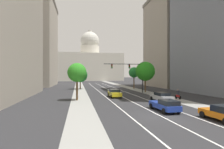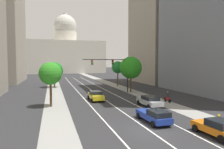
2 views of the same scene
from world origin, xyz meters
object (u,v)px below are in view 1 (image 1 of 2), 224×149
cyclist (178,94)px  traffic_signal_mast (131,70)px  car_silver (162,97)px  street_tree_near_right (145,71)px  capitol_building (90,64)px  street_tree_far_right (134,73)px  car_yellow (114,93)px  car_orange (223,113)px  street_tree_near_left (80,75)px  street_tree_mid_left (77,73)px  car_blue (165,105)px

cyclist → traffic_signal_mast: bearing=18.9°
car_silver → traffic_signal_mast: size_ratio=0.50×
street_tree_near_right → capitol_building: bearing=94.9°
capitol_building → street_tree_far_right: 77.65m
car_yellow → car_orange: (6.32, -18.73, -0.03)m
street_tree_near_left → street_tree_mid_left: street_tree_near_left is taller
car_orange → car_blue: bearing=29.8°
street_tree_near_right → cyclist: bearing=-84.5°
traffic_signal_mast → street_tree_near_left: traffic_signal_mast is taller
car_silver → street_tree_mid_left: size_ratio=0.76×
capitol_building → street_tree_near_right: capitol_building is taller
capitol_building → traffic_signal_mast: capitol_building is taller
street_tree_mid_left → cyclist: bearing=-6.1°
car_yellow → car_orange: bearing=-161.9°
car_silver → cyclist: 4.39m
car_silver → street_tree_near_right: size_ratio=0.63×
street_tree_far_right → car_yellow: bearing=-118.1°
car_orange → traffic_signal_mast: bearing=-0.5°
street_tree_near_right → street_tree_far_right: (0.59, 10.60, -0.18)m
street_tree_near_right → car_orange: bearing=-96.1°
car_silver → street_tree_far_right: street_tree_far_right is taller
cyclist → street_tree_near_right: bearing=1.2°
street_tree_near_right → street_tree_far_right: 10.62m
car_blue → traffic_signal_mast: size_ratio=0.52×
capitol_building → street_tree_near_left: bearing=-95.8°
street_tree_near_left → car_silver: bearing=-64.9°
street_tree_near_left → capitol_building: bearing=84.2°
capitol_building → street_tree_mid_left: size_ratio=7.06×
capitol_building → street_tree_near_right: (7.53, -87.54, -6.52)m
capitol_building → street_tree_near_left: (-7.70, -75.18, -7.46)m
car_orange → street_tree_far_right: (3.38, 36.92, 4.11)m
car_orange → street_tree_mid_left: street_tree_mid_left is taller
car_blue → car_orange: 5.87m
capitol_building → car_blue: size_ratio=9.07×
car_orange → car_yellow: bearing=15.9°
cyclist → street_tree_mid_left: size_ratio=0.28×
traffic_signal_mast → street_tree_mid_left: (-12.23, -9.84, -0.65)m
car_silver → street_tree_near_left: 29.47m
car_yellow → cyclist: size_ratio=2.70×
car_silver → car_blue: (-3.15, -7.22, -0.03)m
cyclist → street_tree_far_right: size_ratio=0.27×
cyclist → street_tree_near_left: (-16.42, 24.66, 3.25)m
car_blue → street_tree_near_left: size_ratio=0.78×
traffic_signal_mast → street_tree_mid_left: size_ratio=1.50×
traffic_signal_mast → cyclist: traffic_signal_mast is taller
street_tree_mid_left → car_silver: bearing=-15.5°
capitol_building → street_tree_mid_left: 98.62m
car_silver → car_orange: size_ratio=1.13×
car_yellow → street_tree_near_right: (9.11, 7.59, 4.26)m
cyclist → street_tree_far_right: street_tree_far_right is taller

